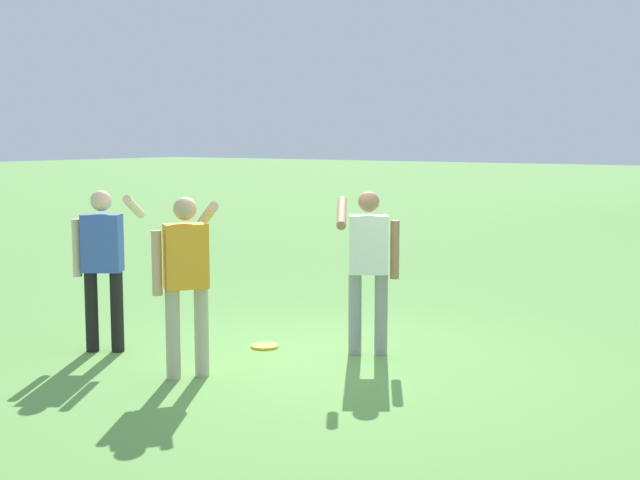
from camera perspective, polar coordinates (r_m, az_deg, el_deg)
The scene contains 5 objects.
ground_plane at distance 8.57m, azimuth 0.02°, elevation -7.87°, with size 120.00×120.00×0.00m, color #609947.
person_thrower at distance 8.99m, azimuth -14.06°, elevation -1.13°, with size 0.53×0.83×1.64m.
person_catcher at distance 8.59m, azimuth 3.20°, elevation -1.29°, with size 0.53×0.83×1.64m.
person_bystander at distance 7.87m, azimuth -8.80°, elevation -2.11°, with size 0.53×0.83×1.64m.
frisbee at distance 9.07m, azimuth -3.65°, elevation -6.97°, with size 0.28×0.28×0.03m, color yellow.
Camera 1 is at (4.70, -6.82, 2.18)m, focal length 48.72 mm.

